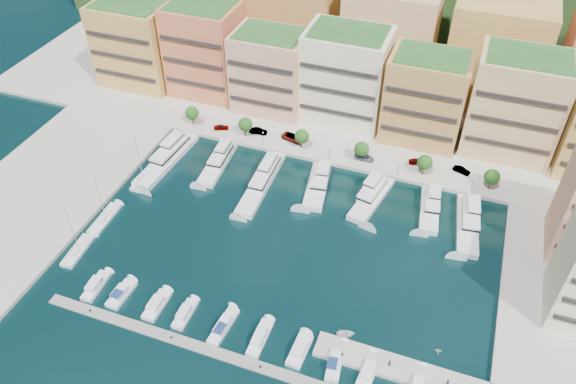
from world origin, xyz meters
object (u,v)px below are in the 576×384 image
at_px(lamppost_2, 329,151).
at_px(tender_3, 438,350).
at_px(lamppost_3, 398,166).
at_px(yacht_5, 430,207).
at_px(cruiser_1, 121,294).
at_px(sailboat_0, 78,251).
at_px(sailboat_1, 104,219).
at_px(tender_0, 346,334).
at_px(car_3, 364,157).
at_px(lamppost_4, 473,182).
at_px(tree_4, 425,162).
at_px(tree_1, 245,124).
at_px(tree_0, 192,113).
at_px(cruiser_8, 368,372).
at_px(cruiser_7, 335,362).
at_px(tree_3, 362,149).
at_px(car_5, 461,170).
at_px(yacht_2, 263,179).
at_px(yacht_0, 169,156).
at_px(car_2, 293,137).
at_px(car_1, 258,131).
at_px(person_1, 447,383).
at_px(yacht_4, 372,196).
at_px(cruiser_3, 185,314).
at_px(car_4, 417,161).
at_px(cruiser_5, 260,338).
at_px(yacht_6, 468,221).
at_px(tree_5, 492,177).
at_px(yacht_1, 219,161).
at_px(lamppost_1, 263,136).
at_px(cruiser_0, 96,286).
at_px(tree_2, 302,136).
at_px(cruiser_6, 300,351).
at_px(car_0, 221,127).
at_px(lamppost_0, 202,123).
at_px(yacht_3, 318,183).
at_px(cruiser_2, 157,305).
at_px(person_0, 390,363).

distance_m(lamppost_2, tender_3, 58.94).
height_order(lamppost_3, yacht_5, yacht_5).
xyz_separation_m(cruiser_1, sailboat_0, (-15.50, 7.04, -0.26)).
height_order(sailboat_1, tender_0, sailboat_1).
bearing_deg(car_3, lamppost_4, -96.31).
bearing_deg(tree_4, tree_1, 180.00).
relative_size(tree_4, sailboat_0, 0.43).
xyz_separation_m(tree_0, cruiser_8, (64.45, -58.08, -4.20)).
relative_size(yacht_5, cruiser_7, 1.87).
xyz_separation_m(tree_3, car_3, (0.80, 0.78, -2.99)).
bearing_deg(car_5, yacht_2, 131.56).
distance_m(yacht_0, sailboat_1, 25.27).
relative_size(car_2, car_5, 1.43).
height_order(car_1, person_1, person_1).
xyz_separation_m(yacht_0, yacht_4, (53.33, 2.83, -0.12)).
height_order(lamppost_2, sailboat_1, sailboat_1).
relative_size(cruiser_3, sailboat_1, 0.54).
xyz_separation_m(tree_0, car_4, (61.92, 3.79, -3.01)).
distance_m(tree_3, sailboat_1, 64.62).
height_order(tree_1, cruiser_5, tree_1).
xyz_separation_m(yacht_6, cruiser_8, (-12.18, -44.58, -0.66)).
distance_m(tree_3, car_1, 29.47).
height_order(lamppost_4, yacht_4, yacht_4).
xyz_separation_m(tree_5, yacht_5, (-12.24, -11.57, -3.53)).
bearing_deg(yacht_5, person_1, -77.36).
relative_size(tree_0, car_4, 1.31).
height_order(yacht_0, yacht_1, same).
relative_size(sailboat_0, car_2, 2.14).
distance_m(lamppost_1, lamppost_2, 18.00).
xyz_separation_m(tree_4, person_1, (13.77, -56.21, -2.84)).
bearing_deg(cruiser_7, cruiser_0, 179.97).
distance_m(tree_2, lamppost_2, 8.37).
height_order(tree_5, car_5, tree_5).
bearing_deg(cruiser_6, tree_3, 93.51).
distance_m(tree_1, cruiser_3, 59.44).
bearing_deg(tree_0, car_2, 5.12).
bearing_deg(car_0, lamppost_4, -117.32).
bearing_deg(lamppost_0, car_0, 33.44).
distance_m(yacht_3, cruiser_6, 47.03).
bearing_deg(cruiser_3, car_5, 54.07).
height_order(cruiser_6, car_2, car_2).
height_order(yacht_2, yacht_6, same).
distance_m(lamppost_4, yacht_2, 50.64).
height_order(cruiser_2, cruiser_8, same).
bearing_deg(cruiser_3, car_4, 61.24).
height_order(tree_2, person_0, tree_2).
xyz_separation_m(tree_4, car_5, (8.96, 4.03, -3.03)).
relative_size(yacht_2, car_1, 5.21).
xyz_separation_m(yacht_5, cruiser_3, (-39.80, -46.51, -0.66)).
xyz_separation_m(cruiser_5, person_1, (34.03, 1.88, 1.36)).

